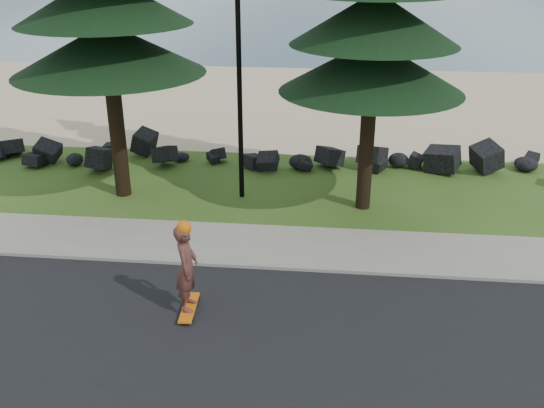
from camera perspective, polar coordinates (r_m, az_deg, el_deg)
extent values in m
plane|color=#32531A|center=(14.95, -4.68, -4.08)|extent=(160.00, 160.00, 0.00)
cube|color=black|center=(11.27, -8.87, -14.78)|extent=(160.00, 7.00, 0.02)
cube|color=gray|center=(14.15, -5.33, -5.61)|extent=(160.00, 0.20, 0.10)
cube|color=gray|center=(15.10, -4.55, -3.59)|extent=(160.00, 2.00, 0.08)
cube|color=beige|center=(28.44, 0.58, 9.73)|extent=(160.00, 15.00, 0.01)
cube|color=#365568|center=(64.38, 3.80, 17.70)|extent=(160.00, 58.00, 0.01)
cylinder|color=black|center=(16.63, -3.14, 13.51)|extent=(0.14, 0.14, 8.00)
cube|color=orange|center=(12.57, -7.79, -9.62)|extent=(0.33, 1.11, 0.04)
imported|color=brown|center=(12.08, -8.04, -5.95)|extent=(0.47, 0.69, 1.82)
sphere|color=orange|center=(11.67, -8.28, -2.24)|extent=(0.29, 0.29, 0.29)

